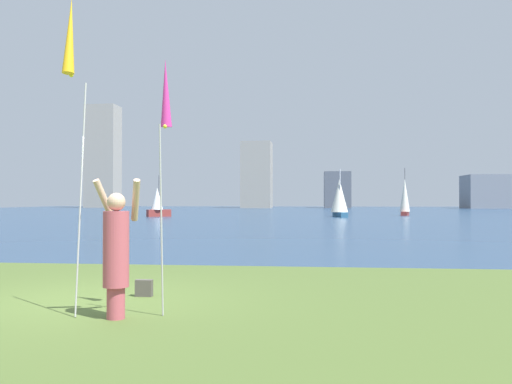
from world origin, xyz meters
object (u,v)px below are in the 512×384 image
at_px(bag, 144,288).
at_px(sailboat_2, 405,197).
at_px(kite_flag_left, 71,47).
at_px(person, 116,250).
at_px(kite_flag_right, 166,101).
at_px(sailboat_1, 158,203).
at_px(sailboat_5, 339,198).

xyz_separation_m(bag, sailboat_2, (11.82, 47.18, 1.69)).
bearing_deg(kite_flag_left, sailboat_2, 75.97).
bearing_deg(person, kite_flag_left, -151.09).
relative_size(kite_flag_right, sailboat_2, 0.75).
relative_size(sailboat_1, sailboat_5, 0.88).
bearing_deg(sailboat_5, person, -96.37).
relative_size(kite_flag_left, bag, 15.64).
relative_size(sailboat_2, sailboat_5, 1.07).
distance_m(kite_flag_left, sailboat_1, 44.62).
relative_size(kite_flag_left, sailboat_1, 1.10).
bearing_deg(sailboat_1, kite_flag_left, -74.83).
bearing_deg(person, sailboat_5, 95.74).
height_order(kite_flag_left, sailboat_5, sailboat_5).
xyz_separation_m(sailboat_1, sailboat_2, (23.91, 6.02, 0.52)).
xyz_separation_m(kite_flag_right, bag, (-0.73, 1.31, -2.86)).
bearing_deg(bag, sailboat_1, 106.36).
bearing_deg(sailboat_2, person, -103.43).
bearing_deg(kite_flag_right, kite_flag_left, -155.41).
xyz_separation_m(kite_flag_right, sailboat_1, (-12.82, 42.48, -1.69)).
height_order(person, kite_flag_right, kite_flag_right).
bearing_deg(kite_flag_right, sailboat_5, 84.33).
relative_size(person, sailboat_1, 0.48).
xyz_separation_m(person, sailboat_2, (11.67, 48.85, 0.90)).
distance_m(kite_flag_right, sailboat_2, 49.76).
xyz_separation_m(bag, sailboat_5, (5.07, 42.37, 1.67)).
bearing_deg(bag, kite_flag_right, -60.83).
bearing_deg(kite_flag_left, person, 16.81).
bearing_deg(person, sailboat_2, 88.67).
relative_size(kite_flag_left, kite_flag_right, 1.20).
xyz_separation_m(kite_flag_right, sailboat_2, (11.09, 48.49, -1.17)).
xyz_separation_m(kite_flag_left, kite_flag_right, (1.16, 0.53, -0.65)).
relative_size(person, sailboat_2, 0.39).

